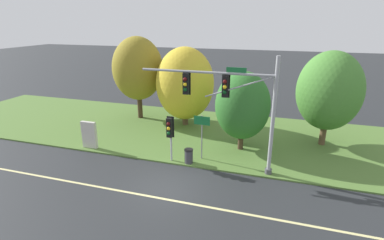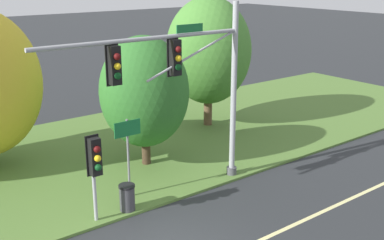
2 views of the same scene
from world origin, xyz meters
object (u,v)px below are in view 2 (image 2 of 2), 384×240
Objects in this scene: traffic_signal_mast at (188,76)px; trash_bin at (127,197)px; tree_behind_signpost at (144,92)px; pedestrian_signal_near_kerb at (95,161)px; tree_mid_verge at (209,51)px; route_sign_post at (128,144)px.

traffic_signal_mast reaches higher than trash_bin.
pedestrian_signal_near_kerb is at bearing -139.99° from tree_behind_signpost.
traffic_signal_mast is 1.20× the size of tree_mid_verge.
route_sign_post reaches higher than trash_bin.
tree_mid_verge is (5.58, 5.64, -0.39)m from traffic_signal_mast.
traffic_signal_mast is 4.67m from trash_bin.
traffic_signal_mast is at bearing 3.56° from pedestrian_signal_near_kerb.
route_sign_post is at bearing 54.95° from trash_bin.
tree_mid_verge is at bearing 34.83° from trash_bin.
tree_mid_verge reaches higher than pedestrian_signal_near_kerb.
tree_behind_signpost is (3.92, 3.29, 1.00)m from pedestrian_signal_near_kerb.
traffic_signal_mast is 3.27m from tree_behind_signpost.
route_sign_post is 1.85m from trash_bin.
tree_behind_signpost is 4.94m from trash_bin.
route_sign_post is at bearing -133.22° from tree_behind_signpost.
tree_mid_verge is 10.61m from trash_bin.
trash_bin is (1.17, 0.15, -1.65)m from pedestrian_signal_near_kerb.
traffic_signal_mast is at bearing -91.74° from tree_behind_signpost.
tree_mid_verge reaches higher than trash_bin.
route_sign_post is 0.54× the size of tree_behind_signpost.
pedestrian_signal_near_kerb is 1.01× the size of route_sign_post.
trash_bin is at bearing -177.99° from traffic_signal_mast.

